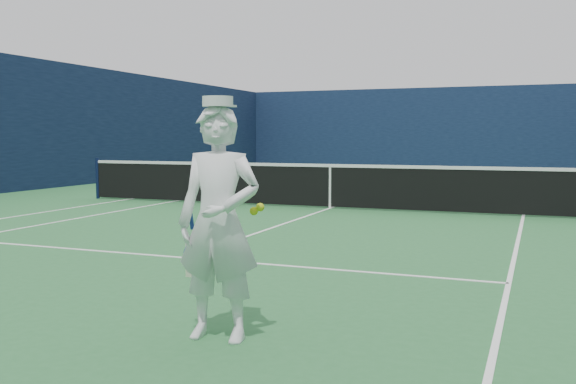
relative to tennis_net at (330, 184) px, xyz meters
The scene contains 5 objects.
ground 0.55m from the tennis_net, ahead, with size 80.00×80.00×0.00m, color #276834.
court_markings 0.55m from the tennis_net, ahead, with size 11.03×23.83×0.01m.
windscreen_fence 1.45m from the tennis_net, ahead, with size 20.12×36.12×4.00m.
tennis_net is the anchor object (origin of this frame).
tennis_player 9.51m from the tennis_net, 77.63° to the right, with size 0.81×0.51×1.93m.
Camera 1 is at (4.39, -13.77, 1.62)m, focal length 40.00 mm.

